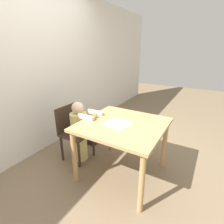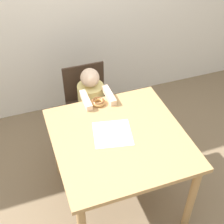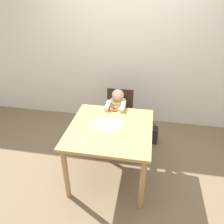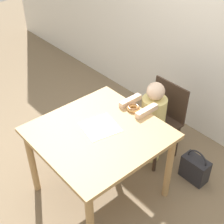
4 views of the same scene
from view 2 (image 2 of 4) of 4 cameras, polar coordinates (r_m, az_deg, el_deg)
The scene contains 7 objects.
ground_plane at distance 2.86m, azimuth 1.14°, elevation -15.01°, with size 12.00×12.00×0.00m, color #7A664C.
dining_table at distance 2.37m, azimuth 1.34°, elevation -6.28°, with size 0.96×0.98×0.74m.
chair at distance 3.06m, azimuth -4.30°, elevation 1.26°, with size 0.40×0.39×0.81m.
child_figure at distance 2.96m, azimuth -3.71°, elevation 0.37°, with size 0.25×0.46×0.91m.
donut at distance 2.57m, azimuth -2.51°, elevation 1.88°, with size 0.12×0.12×0.04m.
napkin at distance 2.31m, azimuth 0.09°, elevation -3.97°, with size 0.33×0.33×0.00m.
handbag at distance 3.37m, azimuth 4.01°, elevation -0.91°, with size 0.26×0.14×0.36m.
Camera 2 is at (-0.59, -1.51, 2.36)m, focal length 50.00 mm.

